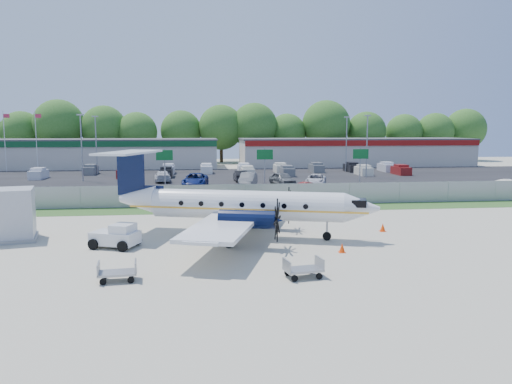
{
  "coord_description": "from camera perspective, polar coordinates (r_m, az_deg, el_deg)",
  "views": [
    {
      "loc": [
        -4.53,
        -32.03,
        7.23
      ],
      "look_at": [
        0.0,
        6.0,
        2.3
      ],
      "focal_mm": 35.0,
      "sensor_mm": 36.0,
      "label": 1
    }
  ],
  "objects": [
    {
      "name": "access_road",
      "position": [
        51.73,
        -1.7,
        -0.69
      ],
      "size": [
        170.0,
        8.0,
        0.02
      ],
      "primitive_type": "cube",
      "color": "black",
      "rests_on": "ground"
    },
    {
      "name": "parked_car_c",
      "position": [
        62.1,
        -0.92,
        0.65
      ],
      "size": [
        2.98,
        5.42,
        1.69
      ],
      "primitive_type": "imported",
      "rotation": [
        0.0,
        0.0,
        -0.24
      ],
      "color": "#595B5E",
      "rests_on": "ground"
    },
    {
      "name": "light_pole_ne",
      "position": [
        74.23,
        12.57,
        5.62
      ],
      "size": [
        0.9,
        0.35,
        9.09
      ],
      "color": "gray",
      "rests_on": "ground"
    },
    {
      "name": "sign_left",
      "position": [
        55.16,
        -10.4,
        3.46
      ],
      "size": [
        1.8,
        0.26,
        5.0
      ],
      "color": "gray",
      "rests_on": "ground"
    },
    {
      "name": "parked_car_g",
      "position": [
        67.8,
        -1.79,
        1.21
      ],
      "size": [
        1.75,
        4.61,
        1.5
      ],
      "primitive_type": "imported",
      "rotation": [
        0.0,
        0.0,
        3.18
      ],
      "color": "black",
      "rests_on": "ground"
    },
    {
      "name": "road_car_west",
      "position": [
        51.09,
        -18.3,
        -1.17
      ],
      "size": [
        5.96,
        4.27,
        1.6
      ],
      "primitive_type": "imported",
      "rotation": [
        0.0,
        0.0,
        1.98
      ],
      "color": "maroon",
      "rests_on": "ground"
    },
    {
      "name": "baggage_cart_far",
      "position": [
        24.83,
        -15.56,
        -8.82
      ],
      "size": [
        1.89,
        1.25,
        0.94
      ],
      "color": "gray",
      "rests_on": "ground"
    },
    {
      "name": "cone_starboard_wing",
      "position": [
        39.32,
        4.06,
        -2.91
      ],
      "size": [
        0.37,
        0.37,
        0.53
      ],
      "color": "#FF4008",
      "rests_on": "ground"
    },
    {
      "name": "light_pole_nw",
      "position": [
        71.74,
        -19.33,
        5.33
      ],
      "size": [
        0.9,
        0.35,
        9.09
      ],
      "color": "gray",
      "rests_on": "ground"
    },
    {
      "name": "parked_car_a",
      "position": [
        61.57,
        -13.42,
        0.39
      ],
      "size": [
        1.58,
        3.93,
        1.34
      ],
      "primitive_type": "imported",
      "rotation": [
        0.0,
        0.0,
        -0.0
      ],
      "color": "silver",
      "rests_on": "ground"
    },
    {
      "name": "far_parking_rows",
      "position": [
        77.5,
        -3.41,
        1.97
      ],
      "size": [
        56.0,
        10.0,
        1.6
      ],
      "primitive_type": null,
      "color": "gray",
      "rests_on": "ground"
    },
    {
      "name": "light_pole_sw",
      "position": [
        81.53,
        -17.82,
        5.58
      ],
      "size": [
        0.9,
        0.35,
        9.09
      ],
      "color": "gray",
      "rests_on": "ground"
    },
    {
      "name": "sign_mid",
      "position": [
        55.57,
        1.01,
        3.6
      ],
      "size": [
        1.8,
        0.26,
        5.0
      ],
      "color": "gray",
      "rests_on": "ground"
    },
    {
      "name": "flagpole_west",
      "position": [
        92.53,
        -26.76,
        5.57
      ],
      "size": [
        1.06,
        0.12,
        10.0
      ],
      "color": "silver",
      "rests_on": "ground"
    },
    {
      "name": "parked_car_b",
      "position": [
        61.82,
        -6.93,
        0.57
      ],
      "size": [
        3.46,
        6.38,
        1.7
      ],
      "primitive_type": "imported",
      "rotation": [
        0.0,
        0.0,
        -0.11
      ],
      "color": "navy",
      "rests_on": "ground"
    },
    {
      "name": "grass_verge",
      "position": [
        44.85,
        -0.91,
        -1.93
      ],
      "size": [
        170.0,
        4.0,
        0.02
      ],
      "primitive_type": "cube",
      "color": "#2D561E",
      "rests_on": "ground"
    },
    {
      "name": "building_west",
      "position": [
        96.11,
        -18.52,
        4.22
      ],
      "size": [
        46.4,
        12.4,
        5.24
      ],
      "color": "beige",
      "rests_on": "ground"
    },
    {
      "name": "aircraft",
      "position": [
        33.03,
        -1.7,
        -1.47
      ],
      "size": [
        18.4,
        17.95,
        5.63
      ],
      "color": "silver",
      "rests_on": "ground"
    },
    {
      "name": "ground",
      "position": [
        33.14,
        1.23,
        -5.27
      ],
      "size": [
        170.0,
        170.0,
        0.0
      ],
      "primitive_type": "plane",
      "color": "#B8B29C",
      "rests_on": "ground"
    },
    {
      "name": "service_container",
      "position": [
        35.92,
        -26.24,
        -2.5
      ],
      "size": [
        3.63,
        3.63,
        3.36
      ],
      "color": "#B7B8BE",
      "rests_on": "ground"
    },
    {
      "name": "perimeter_fence",
      "position": [
        46.67,
        -1.16,
        -0.33
      ],
      "size": [
        120.0,
        0.06,
        1.99
      ],
      "color": "gray",
      "rests_on": "ground"
    },
    {
      "name": "baggage_cart_near",
      "position": [
        24.58,
        5.42,
        -8.74
      ],
      "size": [
        1.95,
        1.36,
        0.94
      ],
      "color": "gray",
      "rests_on": "ground"
    },
    {
      "name": "flagpole_east",
      "position": [
        90.96,
        -23.79,
        5.72
      ],
      "size": [
        1.06,
        0.12,
        10.0
      ],
      "color": "silver",
      "rests_on": "ground"
    },
    {
      "name": "tree_line",
      "position": [
        106.37,
        -4.34,
        3.42
      ],
      "size": [
        112.0,
        6.0,
        14.0
      ],
      "primitive_type": null,
      "color": "#2D5F1C",
      "rests_on": "ground"
    },
    {
      "name": "cone_nose",
      "position": [
        36.25,
        14.28,
        -3.95
      ],
      "size": [
        0.42,
        0.42,
        0.59
      ],
      "color": "#FF4008",
      "rests_on": "ground"
    },
    {
      "name": "parked_car_f",
      "position": [
        68.33,
        -10.62,
        1.14
      ],
      "size": [
        2.55,
        5.33,
        1.5
      ],
      "primitive_type": "imported",
      "rotation": [
        0.0,
        0.0,
        3.23
      ],
      "color": "silver",
      "rests_on": "ground"
    },
    {
      "name": "parked_car_e",
      "position": [
        63.44,
        6.85,
        0.74
      ],
      "size": [
        3.83,
        5.65,
        1.44
      ],
      "primitive_type": "imported",
      "rotation": [
        0.0,
        0.0,
        -0.31
      ],
      "color": "silver",
      "rests_on": "ground"
    },
    {
      "name": "building_east",
      "position": [
        98.95,
        11.22,
        4.53
      ],
      "size": [
        44.4,
        12.4,
        5.24
      ],
      "color": "beige",
      "rests_on": "ground"
    },
    {
      "name": "parking_lot",
      "position": [
        72.53,
        -3.18,
        1.61
      ],
      "size": [
        170.0,
        32.0,
        0.02
      ],
      "primitive_type": "cube",
      "color": "black",
      "rests_on": "ground"
    },
    {
      "name": "cone_port_wing",
      "position": [
        29.72,
        9.81,
        -6.33
      ],
      "size": [
        0.39,
        0.39,
        0.56
      ],
      "color": "#FF4008",
      "rests_on": "ground"
    },
    {
      "name": "parked_car_d",
      "position": [
        62.88,
        3.04,
        0.72
      ],
      "size": [
        3.2,
        5.39,
        1.72
      ],
      "primitive_type": "imported",
      "rotation": [
        0.0,
        0.0,
        0.25
      ],
      "color": "#595B5E",
      "rests_on": "ground"
    },
    {
      "name": "pushback_tug",
      "position": [
        31.55,
        -15.6,
        -4.88
      ],
      "size": [
        3.14,
        2.76,
        1.47
      ],
      "color": "silver",
      "rests_on": "ground"
    },
    {
      "name": "road_car_mid",
      "position": [
        54.89,
        5.29,
        -0.26
      ],
      "size": [
        4.2,
        1.98,
        1.33
      ],
      "primitive_type": "imported",
      "rotation": [
        0.0,
        0.0,
        -1.72
      ],
      "color": "maroon",
      "rests_on": "ground"
    },
    {
      "name": "sign_right",
      "position": [
        58.09,
        11.85,
        3.61
      ],
      "size": [
        1.8,
        0.26,
        5.0
      ],
      "color": "gray",
      "rests_on": "ground"
    },
    {
      "name": "light_pole_se",
      "position": [
        83.73,
        10.3,
        5.85
      ],
      "size": [
        0.9,
        0.35,
        9.09
      ],
      "color": "gray",
      "rests_on": "ground"
    }
  ]
}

